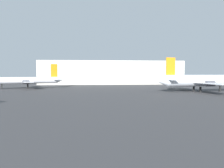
# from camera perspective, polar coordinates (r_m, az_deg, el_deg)

# --- Properties ---
(airplane_on_taxiway) EXTENTS (28.92, 27.54, 10.20)m
(airplane_on_taxiway) POSITION_cam_1_polar(r_m,az_deg,el_deg) (69.61, 22.29, 0.84)
(airplane_on_taxiway) COLOR silver
(airplane_on_taxiway) RESTS_ON ground_plane
(airplane_distant) EXTENTS (27.53, 19.17, 9.14)m
(airplane_distant) POSITION_cam_1_polar(r_m,az_deg,el_deg) (84.24, -22.10, 0.90)
(airplane_distant) COLOR white
(airplane_distant) RESTS_ON ground_plane
(terminal_building) EXTENTS (72.29, 26.88, 11.83)m
(terminal_building) POSITION_cam_1_polar(r_m,az_deg,el_deg) (117.58, -0.41, 3.05)
(terminal_building) COLOR beige
(terminal_building) RESTS_ON ground_plane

